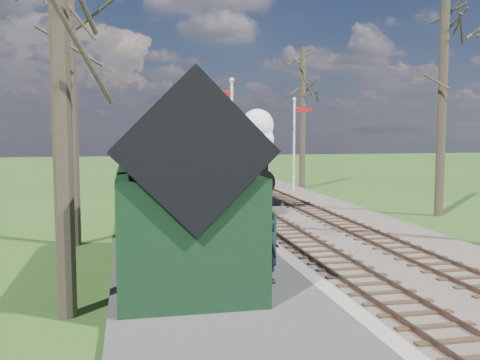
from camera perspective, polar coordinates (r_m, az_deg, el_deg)
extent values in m
plane|color=#32541A|center=(11.21, 19.25, -14.54)|extent=(140.00, 140.00, 0.00)
ellipsoid|color=#385B23|center=(78.69, 0.02, -10.74)|extent=(70.40, 44.00, 19.80)
ellipsoid|color=#385B23|center=(80.10, 19.04, -7.12)|extent=(51.20, 32.00, 14.40)
ellipsoid|color=#385B23|center=(81.56, -13.37, -9.12)|extent=(64.00, 40.00, 18.00)
cube|color=brown|center=(31.96, 0.60, -1.32)|extent=(8.00, 60.00, 0.10)
cube|color=brown|center=(31.61, -2.59, -1.24)|extent=(0.07, 60.00, 0.12)
cube|color=brown|center=(31.78, -0.81, -1.20)|extent=(0.07, 60.00, 0.12)
cube|color=#38281C|center=(31.70, -1.70, -1.30)|extent=(1.60, 60.00, 0.09)
cube|color=brown|center=(32.13, 1.99, -1.13)|extent=(0.07, 60.00, 0.12)
cube|color=brown|center=(32.38, 3.71, -1.09)|extent=(0.07, 60.00, 0.12)
cube|color=#38281C|center=(32.25, 2.86, -1.19)|extent=(1.60, 60.00, 0.09)
cube|color=#474442|center=(23.37, -6.70, -3.70)|extent=(5.00, 44.00, 0.20)
cube|color=#B2AD9E|center=(23.68, -1.14, -3.53)|extent=(0.40, 44.00, 0.21)
cube|color=black|center=(13.25, -6.31, -4.50)|extent=(3.00, 6.00, 2.60)
cube|color=black|center=(13.06, -6.39, 3.52)|extent=(3.25, 6.30, 3.25)
cube|color=black|center=(12.57, 1.11, -6.40)|extent=(0.06, 1.20, 2.00)
cylinder|color=silver|center=(25.47, -0.88, 3.63)|extent=(0.14, 0.14, 6.00)
sphere|color=silver|center=(25.57, -0.89, 10.60)|extent=(0.24, 0.24, 0.24)
cube|color=#B7140F|center=(25.42, -2.12, 9.27)|extent=(1.10, 0.08, 0.22)
cube|color=black|center=(25.47, -0.89, 6.78)|extent=(0.18, 0.06, 0.30)
cylinder|color=silver|center=(32.54, 5.78, 3.54)|extent=(0.14, 0.14, 5.50)
sphere|color=silver|center=(32.57, 5.83, 8.55)|extent=(0.24, 0.24, 0.24)
cube|color=#B7140F|center=(32.71, 6.74, 7.48)|extent=(1.10, 0.08, 0.22)
cube|color=black|center=(32.52, 5.80, 5.56)|extent=(0.18, 0.06, 0.30)
cylinder|color=#382D23|center=(11.09, -18.56, 8.90)|extent=(0.39, 0.39, 9.00)
cylinder|color=#382D23|center=(18.16, -17.65, 10.60)|extent=(0.41, 0.41, 11.00)
cylinder|color=#382D23|center=(24.91, 20.77, 7.86)|extent=(0.40, 0.40, 10.00)
cylinder|color=#382D23|center=(34.80, 6.70, 6.53)|extent=(0.39, 0.39, 9.00)
cube|color=slate|center=(45.47, -4.44, 1.53)|extent=(12.60, 0.02, 0.01)
cube|color=slate|center=(45.49, -4.44, 1.15)|extent=(12.60, 0.02, 0.02)
cylinder|color=slate|center=(45.49, -4.44, 1.22)|extent=(0.08, 0.08, 1.00)
cube|color=black|center=(24.65, 1.25, -1.91)|extent=(1.69, 3.96, 0.25)
cylinder|color=black|center=(23.97, 1.57, 0.03)|extent=(1.09, 2.58, 1.09)
cube|color=black|center=(25.70, 0.65, 0.61)|extent=(1.78, 1.59, 1.98)
cylinder|color=black|center=(22.95, 2.15, 2.02)|extent=(0.28, 0.28, 0.79)
sphere|color=#AF8633|center=(24.21, 1.41, 1.72)|extent=(0.52, 0.52, 0.52)
sphere|color=white|center=(22.94, 2.41, 4.37)|extent=(0.99, 0.99, 0.99)
sphere|color=white|center=(22.98, 1.86, 5.86)|extent=(1.39, 1.39, 1.39)
cylinder|color=black|center=(23.40, 0.71, -2.62)|extent=(0.10, 0.63, 0.63)
cylinder|color=black|center=(23.64, 3.08, -2.55)|extent=(0.10, 0.63, 0.63)
cube|color=black|center=(30.49, -1.31, -0.71)|extent=(1.88, 6.94, 0.30)
cube|color=#551316|center=(30.44, -1.31, 0.41)|extent=(1.98, 6.94, 0.89)
cube|color=beige|center=(30.37, -1.31, 2.08)|extent=(1.98, 6.94, 0.89)
cube|color=slate|center=(30.35, -1.31, 3.02)|extent=(2.08, 7.14, 0.12)
cube|color=black|center=(45.17, -1.43, 1.25)|extent=(1.84, 4.85, 0.29)
cube|color=#A4170D|center=(45.13, -1.43, 1.99)|extent=(1.94, 4.85, 0.87)
cube|color=beige|center=(45.09, -1.43, 3.10)|extent=(1.94, 4.85, 0.87)
cube|color=slate|center=(45.07, -1.43, 3.71)|extent=(2.04, 5.04, 0.12)
cube|color=black|center=(50.57, -2.56, 1.68)|extent=(1.84, 4.85, 0.29)
cube|color=#A4170D|center=(50.54, -2.56, 2.34)|extent=(1.94, 4.85, 0.87)
cube|color=beige|center=(50.50, -2.56, 3.33)|extent=(1.94, 4.85, 0.87)
cube|color=slate|center=(50.49, -2.57, 3.88)|extent=(2.04, 5.04, 0.12)
cube|color=#0E422D|center=(16.21, 3.20, -5.38)|extent=(0.21, 0.75, 1.09)
cube|color=silver|center=(16.23, 3.36, -5.37)|extent=(0.14, 0.64, 0.89)
cube|color=#422A17|center=(16.29, -3.63, -6.39)|extent=(0.69, 1.57, 0.06)
cube|color=#422A17|center=(16.24, -4.32, -5.38)|extent=(0.32, 1.50, 0.65)
cube|color=#422A17|center=(15.71, -2.69, -7.35)|extent=(0.06, 0.06, 0.22)
cube|color=#422A17|center=(16.93, -4.49, -6.44)|extent=(0.06, 0.06, 0.22)
imported|color=black|center=(12.63, 3.36, -7.51)|extent=(0.40, 0.58, 1.50)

